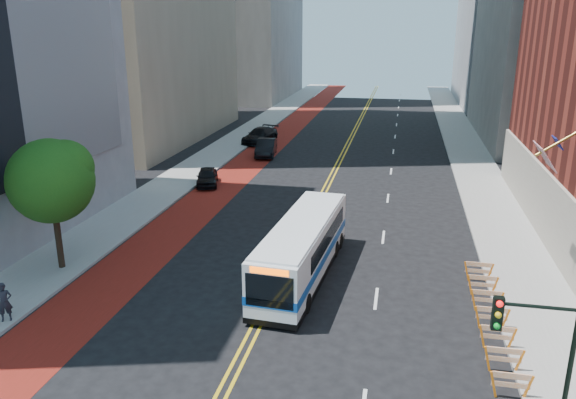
# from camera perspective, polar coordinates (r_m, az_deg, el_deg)

# --- Properties ---
(ground) EXTENTS (160.00, 160.00, 0.00)m
(ground) POSITION_cam_1_polar(r_m,az_deg,el_deg) (22.18, -4.91, -15.84)
(ground) COLOR black
(ground) RESTS_ON ground
(sidewalk_left) EXTENTS (4.00, 140.00, 0.15)m
(sidewalk_left) POSITION_cam_1_polar(r_m,az_deg,el_deg) (52.25, -8.33, 3.86)
(sidewalk_left) COLOR gray
(sidewalk_left) RESTS_ON ground
(sidewalk_right) EXTENTS (4.00, 140.00, 0.15)m
(sidewalk_right) POSITION_cam_1_polar(r_m,az_deg,el_deg) (49.66, 18.76, 2.40)
(sidewalk_right) COLOR gray
(sidewalk_right) RESTS_ON ground
(bus_lane_paint) EXTENTS (3.60, 140.00, 0.01)m
(bus_lane_paint) POSITION_cam_1_polar(r_m,az_deg,el_deg) (51.10, -4.20, 3.61)
(bus_lane_paint) COLOR #60160D
(bus_lane_paint) RESTS_ON ground
(center_line_inner) EXTENTS (0.14, 140.00, 0.01)m
(center_line_inner) POSITION_cam_1_polar(r_m,az_deg,el_deg) (49.58, 4.66, 3.17)
(center_line_inner) COLOR gold
(center_line_inner) RESTS_ON ground
(center_line_outer) EXTENTS (0.14, 140.00, 0.01)m
(center_line_outer) POSITION_cam_1_polar(r_m,az_deg,el_deg) (49.54, 5.08, 3.14)
(center_line_outer) COLOR gold
(center_line_outer) RESTS_ON ground
(lane_dashes) EXTENTS (0.14, 98.20, 0.01)m
(lane_dashes) POSITION_cam_1_polar(r_m,az_deg,el_deg) (57.04, 10.65, 4.81)
(lane_dashes) COLOR silver
(lane_dashes) RESTS_ON ground
(construction_barriers) EXTENTS (1.42, 10.91, 1.00)m
(construction_barriers) POSITION_cam_1_polar(r_m,az_deg,el_deg) (24.41, 20.24, -11.78)
(construction_barriers) COLOR orange
(construction_barriers) RESTS_ON ground
(street_tree) EXTENTS (4.20, 4.20, 6.70)m
(street_tree) POSITION_cam_1_polar(r_m,az_deg,el_deg) (29.96, -22.84, 2.06)
(street_tree) COLOR black
(street_tree) RESTS_ON sidewalk_left
(traffic_signal) EXTENTS (2.21, 0.34, 5.07)m
(traffic_signal) POSITION_cam_1_polar(r_m,az_deg,el_deg) (16.98, 23.96, -13.95)
(traffic_signal) COLOR black
(traffic_signal) RESTS_ON sidewalk_right
(transit_bus) EXTENTS (3.16, 10.93, 2.96)m
(transit_bus) POSITION_cam_1_polar(r_m,az_deg,el_deg) (27.90, 1.53, -4.91)
(transit_bus) COLOR silver
(transit_bus) RESTS_ON ground
(car_a) EXTENTS (2.66, 4.25, 1.35)m
(car_a) POSITION_cam_1_polar(r_m,az_deg,el_deg) (44.58, -8.22, 2.31)
(car_a) COLOR black
(car_a) RESTS_ON ground
(car_b) EXTENTS (2.31, 5.05, 1.61)m
(car_b) POSITION_cam_1_polar(r_m,az_deg,el_deg) (54.14, -2.23, 5.29)
(car_b) COLOR black
(car_b) RESTS_ON ground
(car_c) EXTENTS (3.40, 5.82, 1.59)m
(car_c) POSITION_cam_1_polar(r_m,az_deg,el_deg) (60.25, -2.86, 6.51)
(car_c) COLOR black
(car_c) RESTS_ON ground
(pedestrian) EXTENTS (0.74, 0.67, 1.71)m
(pedestrian) POSITION_cam_1_polar(r_m,az_deg,el_deg) (26.68, -26.86, -9.29)
(pedestrian) COLOR black
(pedestrian) RESTS_ON sidewalk_left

